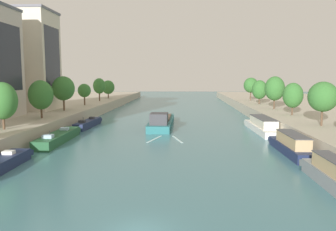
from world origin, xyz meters
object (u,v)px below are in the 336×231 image
at_px(moored_boat_right_near, 262,125).
at_px(tree_right_third, 251,85).
at_px(tree_left_end_of_row, 2,101).
at_px(tree_right_midway, 323,97).
at_px(moored_boat_right_upstream, 331,174).
at_px(tree_left_past_mid, 84,91).
at_px(tree_left_distant, 41,95).
at_px(tree_left_third, 108,87).
at_px(tree_left_by_lamp, 99,86).
at_px(moored_boat_left_lone, 59,137).
at_px(tree_right_by_lamp, 260,90).
at_px(moored_boat_left_downstream, 88,123).
at_px(tree_right_end_of_row, 293,95).
at_px(tree_left_second, 63,88).
at_px(barge_midriver, 162,121).
at_px(moored_boat_right_end, 291,145).
at_px(tree_right_past_mid, 275,89).

height_order(moored_boat_right_near, tree_right_third, tree_right_third).
height_order(tree_left_end_of_row, tree_right_midway, tree_right_midway).
height_order(moored_boat_right_upstream, tree_left_past_mid, tree_left_past_mid).
xyz_separation_m(tree_left_distant, tree_left_third, (-0.41, 53.25, -0.37)).
height_order(tree_left_end_of_row, tree_left_by_lamp, tree_left_by_lamp).
bearing_deg(tree_right_midway, moored_boat_right_near, 123.73).
relative_size(moored_boat_right_near, tree_left_end_of_row, 2.54).
distance_m(moored_boat_left_lone, tree_left_by_lamp, 49.97).
relative_size(tree_left_past_mid, tree_right_by_lamp, 0.86).
relative_size(tree_left_end_of_row, tree_left_third, 1.09).
bearing_deg(tree_right_midway, tree_left_end_of_row, -172.94).
bearing_deg(moored_boat_left_downstream, moored_boat_left_lone, -90.68).
relative_size(moored_boat_left_lone, tree_left_end_of_row, 2.23).
height_order(moored_boat_left_lone, tree_left_third, tree_left_third).
xyz_separation_m(moored_boat_left_downstream, tree_left_distant, (-6.34, -6.67, 5.99)).
xyz_separation_m(tree_left_end_of_row, tree_right_midway, (45.63, 5.65, 0.35)).
relative_size(moored_boat_left_lone, moored_boat_right_near, 0.88).
height_order(moored_boat_right_near, tree_right_end_of_row, tree_right_end_of_row).
xyz_separation_m(tree_left_distant, tree_right_third, (45.60, 44.83, 0.59)).
height_order(tree_left_second, tree_left_third, tree_left_second).
bearing_deg(tree_left_second, barge_midriver, -12.92).
height_order(moored_boat_right_upstream, tree_left_end_of_row, tree_left_end_of_row).
relative_size(tree_left_past_mid, tree_right_third, 0.79).
bearing_deg(tree_left_second, moored_boat_right_end, -34.29).
bearing_deg(tree_left_second, moored_boat_left_downstream, -41.45).
height_order(moored_boat_right_upstream, tree_left_by_lamp, tree_left_by_lamp).
bearing_deg(tree_right_by_lamp, tree_right_past_mid, -88.36).
bearing_deg(tree_left_past_mid, moored_boat_left_downstream, -71.30).
relative_size(moored_boat_right_end, tree_left_past_mid, 2.34).
xyz_separation_m(tree_left_end_of_row, tree_right_past_mid, (45.52, 31.35, 0.64)).
bearing_deg(moored_boat_left_downstream, tree_left_by_lamp, 100.86).
relative_size(moored_boat_right_end, tree_right_by_lamp, 2.02).
distance_m(tree_left_third, tree_right_third, 46.79).
bearing_deg(moored_boat_right_near, tree_left_distant, -176.10).
relative_size(moored_boat_right_end, tree_right_midway, 1.96).
xyz_separation_m(moored_boat_left_lone, tree_right_past_mid, (39.55, 26.98, 6.51)).
relative_size(moored_boat_right_near, tree_left_by_lamp, 2.44).
relative_size(tree_left_distant, tree_right_midway, 1.02).
distance_m(moored_boat_left_lone, tree_left_end_of_row, 9.44).
distance_m(tree_left_third, tree_right_end_of_row, 65.76).
bearing_deg(barge_midriver, moored_boat_left_downstream, -174.81).
xyz_separation_m(tree_left_second, tree_right_past_mid, (46.45, 5.78, -0.14)).
bearing_deg(moored_boat_right_upstream, moored_boat_left_lone, 150.12).
relative_size(barge_midriver, moored_boat_right_upstream, 1.93).
bearing_deg(tree_right_past_mid, moored_boat_left_lone, -145.71).
xyz_separation_m(moored_boat_right_end, tree_left_third, (-39.56, 67.53, 5.18)).
bearing_deg(tree_right_third, tree_left_end_of_row, -128.31).
height_order(moored_boat_left_downstream, tree_left_by_lamp, tree_left_by_lamp).
height_order(tree_left_past_mid, tree_left_third, tree_left_third).
height_order(moored_boat_right_upstream, tree_right_past_mid, tree_right_past_mid).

